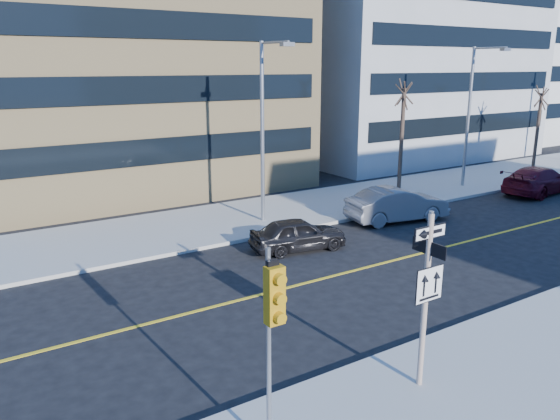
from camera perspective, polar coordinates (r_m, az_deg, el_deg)
ground at (r=14.99m, az=7.12°, el=-13.70°), size 120.00×120.00×0.00m
far_sidewalk at (r=35.22m, az=17.24°, el=2.66°), size 66.00×6.00×0.15m
road_centerline at (r=25.89m, az=22.07°, el=-2.22°), size 40.00×0.14×0.01m
sign_pole at (r=12.32m, az=15.05°, el=-8.12°), size 0.92×0.92×4.06m
traffic_signal at (r=9.58m, az=-0.70°, el=-10.58°), size 0.32×0.45×4.00m
parked_car_a at (r=21.67m, az=1.91°, el=-2.52°), size 2.21×4.07×1.31m
parked_car_b at (r=26.21m, az=12.15°, el=0.57°), size 2.58×5.10×1.61m
parked_car_d at (r=34.47m, az=25.42°, el=2.83°), size 2.77×5.62×1.57m
streetlight_a at (r=24.38m, az=-1.58°, el=9.28°), size 0.55×2.25×8.00m
streetlight_b at (r=33.81m, az=19.48°, el=10.03°), size 0.55×2.25×8.00m
street_tree_west at (r=30.36m, az=12.83°, el=11.49°), size 1.80×1.80×6.35m
street_tree_east at (r=40.83m, az=25.63°, el=10.41°), size 1.80×1.80×5.75m
building_brick at (r=36.60m, az=-16.73°, el=17.23°), size 18.00×18.00×18.00m
building_grey_mid at (r=47.08m, az=11.38°, el=15.07°), size 20.00×16.00×15.00m
building_grey_far at (r=65.12m, az=23.35°, el=14.50°), size 18.00×18.00×16.00m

